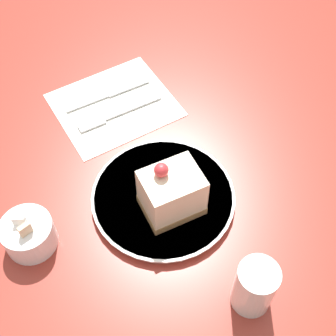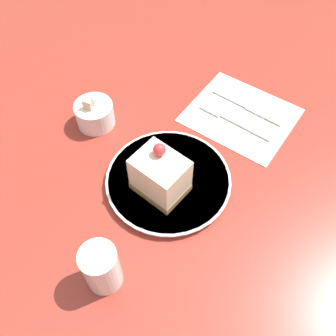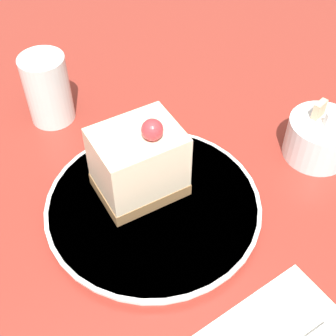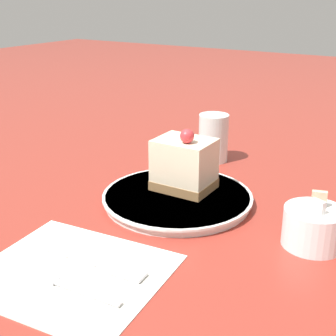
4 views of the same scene
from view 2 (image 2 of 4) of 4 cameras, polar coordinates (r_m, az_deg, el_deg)
name	(u,v)px [view 2 (image 2 of 4)]	position (r m, az deg, el deg)	size (l,w,h in m)	color
ground_plane	(181,188)	(0.74, 1.95, -3.12)	(4.00, 4.00, 0.00)	maroon
plate	(168,180)	(0.74, 0.05, -1.90)	(0.25, 0.25, 0.02)	silver
cake_slice	(160,175)	(0.68, -1.20, -1.11)	(0.08, 0.10, 0.11)	olive
napkin	(241,115)	(0.88, 11.02, 7.93)	(0.22, 0.25, 0.00)	white
fork	(229,118)	(0.86, 9.22, 7.51)	(0.03, 0.18, 0.00)	silver
knife	(253,110)	(0.89, 12.88, 8.62)	(0.02, 0.18, 0.00)	silver
sugar_bowl	(95,114)	(0.84, -11.10, 8.06)	(0.08, 0.08, 0.08)	white
drinking_glass	(101,268)	(0.62, -10.11, -14.74)	(0.06, 0.06, 0.10)	silver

